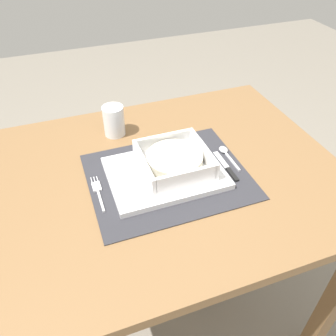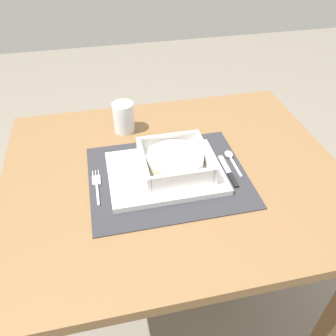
% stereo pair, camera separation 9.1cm
% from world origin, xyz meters
% --- Properties ---
extents(ground_plane, '(6.00, 6.00, 0.00)m').
position_xyz_m(ground_plane, '(0.00, 0.00, 0.00)').
color(ground_plane, gray).
extents(dining_table, '(0.93, 0.76, 0.75)m').
position_xyz_m(dining_table, '(0.00, 0.00, 0.64)').
color(dining_table, brown).
rests_on(dining_table, ground).
extents(placemat, '(0.42, 0.34, 0.00)m').
position_xyz_m(placemat, '(-0.02, -0.02, 0.75)').
color(placemat, '#2D2D33').
rests_on(placemat, dining_table).
extents(serving_plate, '(0.30, 0.23, 0.02)m').
position_xyz_m(serving_plate, '(-0.03, -0.02, 0.76)').
color(serving_plate, white).
rests_on(serving_plate, placemat).
extents(porridge_bowl, '(0.18, 0.18, 0.05)m').
position_xyz_m(porridge_bowl, '(-0.00, -0.01, 0.79)').
color(porridge_bowl, white).
rests_on(porridge_bowl, serving_plate).
extents(fork, '(0.02, 0.13, 0.00)m').
position_xyz_m(fork, '(-0.21, -0.02, 0.75)').
color(fork, silver).
rests_on(fork, placemat).
extents(spoon, '(0.02, 0.11, 0.01)m').
position_xyz_m(spoon, '(0.17, 0.02, 0.76)').
color(spoon, silver).
rests_on(spoon, placemat).
extents(butter_knife, '(0.01, 0.13, 0.01)m').
position_xyz_m(butter_knife, '(0.14, -0.05, 0.75)').
color(butter_knife, black).
rests_on(butter_knife, placemat).
extents(bread_knife, '(0.01, 0.14, 0.01)m').
position_xyz_m(bread_knife, '(0.12, -0.04, 0.75)').
color(bread_knife, '#59331E').
rests_on(bread_knife, placemat).
extents(drinking_glass, '(0.07, 0.07, 0.09)m').
position_xyz_m(drinking_glass, '(-0.11, 0.23, 0.79)').
color(drinking_glass, white).
rests_on(drinking_glass, dining_table).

